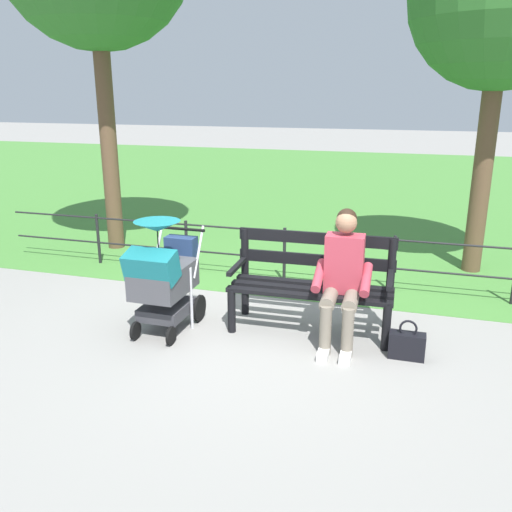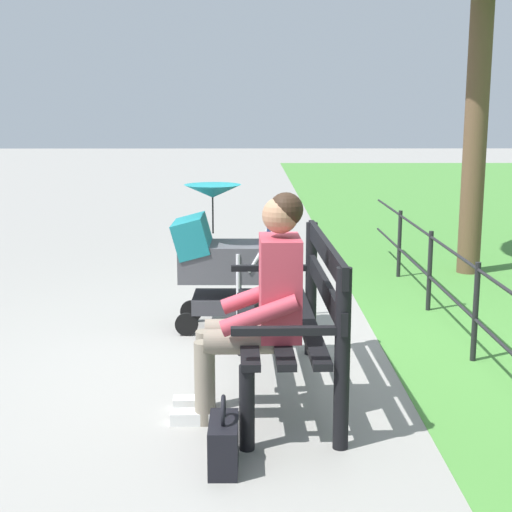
# 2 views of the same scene
# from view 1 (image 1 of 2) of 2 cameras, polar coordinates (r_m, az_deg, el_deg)

# --- Properties ---
(ground_plane) EXTENTS (60.00, 60.00, 0.00)m
(ground_plane) POSITION_cam_1_polar(r_m,az_deg,el_deg) (5.64, -0.41, -7.25)
(ground_plane) COLOR gray
(grass_lawn) EXTENTS (40.00, 16.00, 0.01)m
(grass_lawn) POSITION_cam_1_polar(r_m,az_deg,el_deg) (13.98, 10.31, 7.27)
(grass_lawn) COLOR #478438
(grass_lawn) RESTS_ON ground
(park_bench) EXTENTS (1.61, 0.64, 0.96)m
(park_bench) POSITION_cam_1_polar(r_m,az_deg,el_deg) (5.41, 5.99, -2.39)
(park_bench) COLOR black
(park_bench) RESTS_ON ground
(person_on_bench) EXTENTS (0.54, 0.74, 1.28)m
(person_on_bench) POSITION_cam_1_polar(r_m,az_deg,el_deg) (5.11, 9.12, -1.92)
(person_on_bench) COLOR slate
(person_on_bench) RESTS_ON ground
(stroller) EXTENTS (0.52, 0.90, 1.15)m
(stroller) POSITION_cam_1_polar(r_m,az_deg,el_deg) (5.36, -9.74, -1.97)
(stroller) COLOR black
(stroller) RESTS_ON ground
(handbag) EXTENTS (0.32, 0.14, 0.37)m
(handbag) POSITION_cam_1_polar(r_m,az_deg,el_deg) (5.11, 15.63, -9.02)
(handbag) COLOR black
(handbag) RESTS_ON ground
(park_fence) EXTENTS (7.98, 0.04, 0.70)m
(park_fence) POSITION_cam_1_polar(r_m,az_deg,el_deg) (6.68, 5.36, 0.49)
(park_fence) COLOR black
(park_fence) RESTS_ON ground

